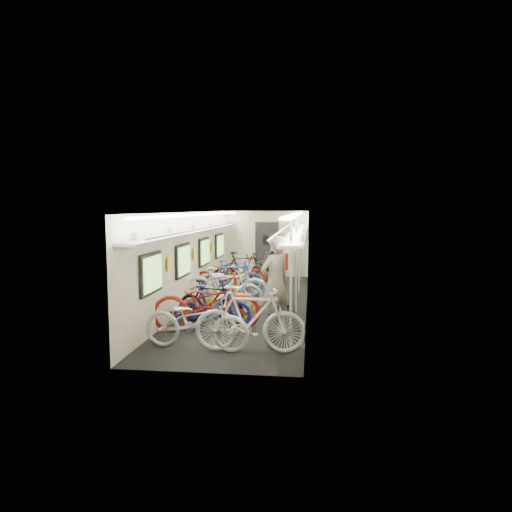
% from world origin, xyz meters
% --- Properties ---
extents(train_car_shell, '(10.00, 10.00, 10.00)m').
position_xyz_m(train_car_shell, '(-0.36, 0.71, 1.66)').
color(train_car_shell, black).
rests_on(train_car_shell, ground).
extents(bicycle_0, '(2.03, 0.93, 1.03)m').
position_xyz_m(bicycle_0, '(-0.41, -3.87, 0.51)').
color(bicycle_0, silver).
rests_on(bicycle_0, ground).
extents(bicycle_1, '(1.64, 0.77, 0.95)m').
position_xyz_m(bicycle_1, '(-0.39, -2.60, 0.48)').
color(bicycle_1, '#192197').
rests_on(bicycle_1, ground).
extents(bicycle_2, '(2.31, 1.25, 1.15)m').
position_xyz_m(bicycle_2, '(-0.51, -2.62, 0.58)').
color(bicycle_2, '#9D1D11').
rests_on(bicycle_2, ground).
extents(bicycle_3, '(1.66, 0.89, 0.96)m').
position_xyz_m(bicycle_3, '(-0.55, -2.08, 0.48)').
color(bicycle_3, black).
rests_on(bicycle_3, ground).
extents(bicycle_4, '(1.90, 1.10, 0.95)m').
position_xyz_m(bicycle_4, '(-0.50, -1.46, 0.47)').
color(bicycle_4, yellow).
rests_on(bicycle_4, ground).
extents(bicycle_5, '(1.94, 0.94, 1.12)m').
position_xyz_m(bicycle_5, '(-0.44, -1.13, 0.56)').
color(bicycle_5, silver).
rests_on(bicycle_5, ground).
extents(bicycle_6, '(2.24, 0.87, 1.16)m').
position_xyz_m(bicycle_6, '(-0.53, -0.27, 0.58)').
color(bicycle_6, silver).
rests_on(bicycle_6, ground).
extents(bicycle_7, '(1.85, 0.96, 1.07)m').
position_xyz_m(bicycle_7, '(-0.57, 0.86, 0.54)').
color(bicycle_7, '#1D41AE').
rests_on(bicycle_7, ground).
extents(bicycle_8, '(2.32, 1.62, 1.15)m').
position_xyz_m(bicycle_8, '(-0.71, 1.19, 0.58)').
color(bicycle_8, maroon).
rests_on(bicycle_8, ground).
extents(bicycle_9, '(1.95, 1.26, 1.14)m').
position_xyz_m(bicycle_9, '(-0.53, 2.52, 0.57)').
color(bicycle_9, black).
rests_on(bicycle_9, ground).
extents(bicycle_10, '(1.87, 1.05, 0.93)m').
position_xyz_m(bicycle_10, '(-0.71, 2.61, 0.46)').
color(bicycle_10, '#D5DF15').
rests_on(bicycle_10, ground).
extents(bicycle_11, '(1.96, 0.56, 1.17)m').
position_xyz_m(bicycle_11, '(0.56, -3.95, 0.59)').
color(bicycle_11, silver).
rests_on(bicycle_11, ground).
extents(bicycle_12, '(2.14, 0.98, 1.08)m').
position_xyz_m(bicycle_12, '(-0.33, 3.40, 0.54)').
color(bicycle_12, slate).
rests_on(bicycle_12, ground).
extents(passenger_near, '(0.83, 0.82, 1.94)m').
position_xyz_m(passenger_near, '(0.87, -2.28, 0.97)').
color(passenger_near, gray).
rests_on(passenger_near, ground).
extents(passenger_mid, '(0.97, 0.79, 1.86)m').
position_xyz_m(passenger_mid, '(0.67, -0.26, 0.93)').
color(passenger_mid, black).
rests_on(passenger_mid, ground).
extents(backpack, '(0.29, 0.21, 0.38)m').
position_xyz_m(backpack, '(0.93, -1.22, 1.28)').
color(backpack, '#A51810').
rests_on(backpack, passenger_near).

